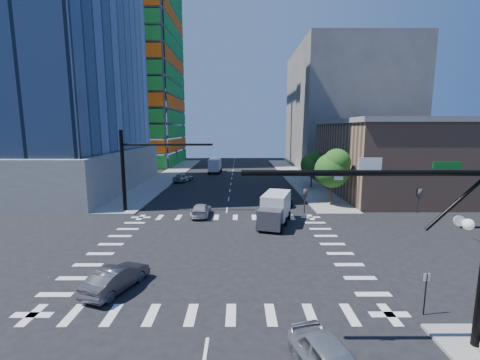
{
  "coord_description": "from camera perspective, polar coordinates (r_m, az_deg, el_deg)",
  "views": [
    {
      "loc": [
        1.42,
        -23.85,
        9.25
      ],
      "look_at": [
        1.5,
        8.0,
        4.17
      ],
      "focal_mm": 24.0,
      "sensor_mm": 36.0,
      "label": 1
    }
  ],
  "objects": [
    {
      "name": "sidewalk_nw",
      "position": [
        65.99,
        -12.32,
        0.86
      ],
      "size": [
        5.0,
        60.0,
        0.15
      ],
      "primitive_type": "cube",
      "color": "gray",
      "rests_on": "ground"
    },
    {
      "name": "car_sb_mid",
      "position": [
        57.49,
        -10.08,
        0.46
      ],
      "size": [
        3.46,
        5.0,
        1.58
      ],
      "primitive_type": "imported",
      "rotation": [
        0.0,
        0.0,
        2.76
      ],
      "color": "#9C9EA4",
      "rests_on": "ground"
    },
    {
      "name": "signal_mast_se",
      "position": [
        15.96,
        35.38,
        -8.05
      ],
      "size": [
        10.51,
        2.48,
        9.0
      ],
      "color": "black",
      "rests_on": "sidewalk_se"
    },
    {
      "name": "tree_north",
      "position": [
        51.34,
        12.83,
        2.96
      ],
      "size": [
        3.54,
        3.52,
        5.78
      ],
      "color": "#382316",
      "rests_on": "sidewalk_ne"
    },
    {
      "name": "commercial_building",
      "position": [
        51.71,
        27.05,
        3.71
      ],
      "size": [
        20.5,
        22.5,
        10.6
      ],
      "color": "#926C54",
      "rests_on": "ground"
    },
    {
      "name": "signal_mast_nw",
      "position": [
        37.34,
        -17.97,
        2.85
      ],
      "size": [
        10.2,
        0.4,
        9.0
      ],
      "color": "black",
      "rests_on": "sidewalk_nw"
    },
    {
      "name": "road_markings",
      "position": [
        25.62,
        -3.38,
        -12.1
      ],
      "size": [
        20.0,
        20.0,
        0.01
      ],
      "primitive_type": "cube",
      "color": "silver",
      "rests_on": "ground"
    },
    {
      "name": "box_truck_far",
      "position": [
        68.61,
        -4.42,
        2.42
      ],
      "size": [
        2.67,
        5.88,
        3.04
      ],
      "rotation": [
        0.0,
        0.0,
        3.11
      ],
      "color": "black",
      "rests_on": "ground"
    },
    {
      "name": "car_nb_far",
      "position": [
        40.05,
        7.42,
        -3.32
      ],
      "size": [
        2.71,
        5.26,
        1.42
      ],
      "primitive_type": "imported",
      "rotation": [
        0.0,
        0.0,
        -0.07
      ],
      "color": "black",
      "rests_on": "ground"
    },
    {
      "name": "tree_south",
      "position": [
        39.65,
        16.29,
        2.09
      ],
      "size": [
        4.16,
        4.16,
        6.82
      ],
      "color": "#382316",
      "rests_on": "sidewalk_ne"
    },
    {
      "name": "sidewalk_ne",
      "position": [
        65.45,
        9.61,
        0.88
      ],
      "size": [
        5.0,
        60.0,
        0.15
      ],
      "primitive_type": "cube",
      "color": "gray",
      "rests_on": "ground"
    },
    {
      "name": "car_sb_cross",
      "position": [
        20.67,
        -21.1,
        -15.95
      ],
      "size": [
        2.92,
        4.61,
        1.43
      ],
      "primitive_type": "imported",
      "rotation": [
        0.0,
        0.0,
        2.79
      ],
      "color": "#434448",
      "rests_on": "ground"
    },
    {
      "name": "no_parking_sign",
      "position": [
        19.2,
        30.13,
        -16.41
      ],
      "size": [
        0.3,
        0.06,
        2.2
      ],
      "color": "black",
      "rests_on": "ground"
    },
    {
      "name": "car_sb_near",
      "position": [
        34.8,
        -6.95,
        -5.3
      ],
      "size": [
        1.94,
        4.56,
        1.31
      ],
      "primitive_type": "imported",
      "rotation": [
        0.0,
        0.0,
        3.12
      ],
      "color": "silver",
      "rests_on": "ground"
    },
    {
      "name": "box_truck_near",
      "position": [
        31.32,
        6.12,
        -5.65
      ],
      "size": [
        3.97,
        6.15,
        2.99
      ],
      "rotation": [
        0.0,
        0.0,
        -0.29
      ],
      "color": "black",
      "rests_on": "ground"
    },
    {
      "name": "bg_building_ne",
      "position": [
        83.03,
        18.21,
        11.9
      ],
      "size": [
        24.0,
        30.0,
        28.0
      ],
      "primitive_type": "cube",
      "color": "#635D59",
      "rests_on": "ground"
    },
    {
      "name": "construction_building",
      "position": [
        91.79,
        -19.46,
        18.2
      ],
      "size": [
        25.16,
        34.5,
        70.6
      ],
      "color": "gray",
      "rests_on": "ground"
    },
    {
      "name": "ground",
      "position": [
        25.62,
        -3.38,
        -12.11
      ],
      "size": [
        160.0,
        160.0,
        0.0
      ],
      "primitive_type": "plane",
      "color": "black",
      "rests_on": "ground"
    }
  ]
}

